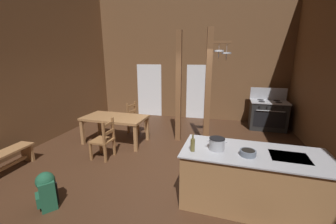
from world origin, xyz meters
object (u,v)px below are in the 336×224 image
kitchen_island (251,179)px  stove_range (268,115)px  dining_table (115,120)px  ladderback_chair_near_window (135,118)px  backpack (46,189)px  ladderback_chair_by_post (104,140)px  stockpot_on_counter (217,144)px  bottle_tall_on_counter (193,145)px  mixing_bowl_on_counter (248,153)px

kitchen_island → stove_range: bearing=75.8°
dining_table → ladderback_chair_near_window: 0.95m
backpack → dining_table: bearing=94.2°
ladderback_chair_near_window → ladderback_chair_by_post: bearing=-90.7°
ladderback_chair_near_window → stockpot_on_counter: (2.52, -2.79, 0.55)m
kitchen_island → bottle_tall_on_counter: size_ratio=8.42×
mixing_bowl_on_counter → bottle_tall_on_counter: bottle_tall_on_counter is taller
backpack → ladderback_chair_near_window: bearing=89.6°
stove_range → backpack: bearing=-130.0°
dining_table → ladderback_chair_near_window: bearing=76.3°
dining_table → ladderback_chair_by_post: size_ratio=1.84×
stove_range → mixing_bowl_on_counter: (-1.16, -4.25, 0.47)m
kitchen_island → backpack: 3.21m
dining_table → kitchen_island: bearing=-29.4°
ladderback_chair_near_window → ladderback_chair_by_post: same height
backpack → stockpot_on_counter: bearing=17.2°
kitchen_island → bottle_tall_on_counter: (-0.92, -0.17, 0.56)m
ladderback_chair_near_window → bottle_tall_on_counter: bottle_tall_on_counter is taller
ladderback_chair_by_post → stockpot_on_counter: 2.76m
ladderback_chair_by_post → mixing_bowl_on_counter: bearing=-19.3°
dining_table → bottle_tall_on_counter: size_ratio=6.63×
kitchen_island → dining_table: 3.79m
ladderback_chair_by_post → stove_range: bearing=37.7°
kitchen_island → stockpot_on_counter: bearing=-177.1°
ladderback_chair_by_post → backpack: bearing=-90.0°
ladderback_chair_by_post → backpack: size_ratio=1.59×
mixing_bowl_on_counter → ladderback_chair_by_post: bearing=160.7°
dining_table → bottle_tall_on_counter: (2.38, -2.03, 0.36)m
kitchen_island → ladderback_chair_near_window: ladderback_chair_near_window is taller
dining_table → backpack: size_ratio=2.93×
stove_range → mixing_bowl_on_counter: stove_range is taller
ladderback_chair_by_post → stockpot_on_counter: stockpot_on_counter is taller
stove_range → backpack: 6.44m
stove_range → mixing_bowl_on_counter: size_ratio=5.72×
stockpot_on_counter → bottle_tall_on_counter: bearing=-158.5°
mixing_bowl_on_counter → backpack: bearing=-167.1°
stove_range → ladderback_chair_near_window: size_ratio=1.39×
stockpot_on_counter → bottle_tall_on_counter: 0.38m
backpack → bottle_tall_on_counter: bearing=16.4°
kitchen_island → ladderback_chair_by_post: (-3.10, 0.92, -0.00)m
kitchen_island → mixing_bowl_on_counter: mixing_bowl_on_counter is taller
bottle_tall_on_counter → stockpot_on_counter: bearing=21.5°
bottle_tall_on_counter → kitchen_island: bearing=10.5°
dining_table → mixing_bowl_on_counter: (3.18, -1.99, 0.30)m
stove_range → dining_table: 4.90m
backpack → mixing_bowl_on_counter: (2.99, 0.68, 0.64)m
stove_range → ladderback_chair_near_window: stove_range is taller
ladderback_chair_by_post → backpack: ladderback_chair_by_post is taller
dining_table → backpack: dining_table is taller
ladderback_chair_near_window → ladderback_chair_by_post: (-0.02, -1.84, 0.00)m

